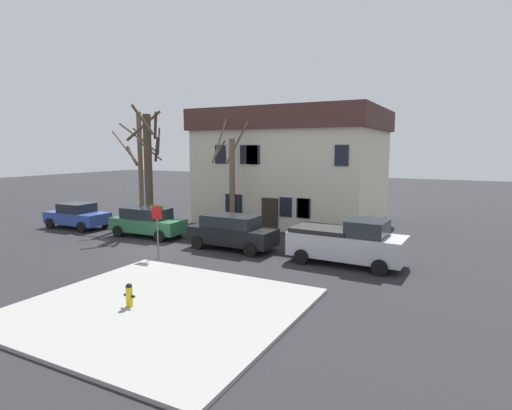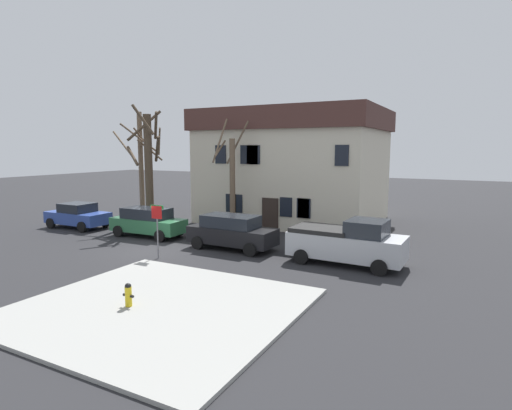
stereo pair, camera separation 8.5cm
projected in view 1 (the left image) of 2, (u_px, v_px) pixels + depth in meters
The scene contains 12 objects.
ground_plane at pixel (153, 250), 21.29m from camera, with size 120.00×120.00×0.00m, color #262628.
sidewalk_slab at pixel (160, 307), 13.52m from camera, with size 8.73×8.10×0.12m, color #999993.
building_main at pixel (293, 165), 29.87m from camera, with size 12.30×9.45×7.85m.
tree_bare_near at pixel (141, 164), 28.45m from camera, with size 3.50×3.52×7.66m.
tree_bare_mid at pixel (148, 166), 26.63m from camera, with size 2.57×3.11×7.92m.
tree_bare_far at pixel (231, 180), 25.63m from camera, with size 1.73×1.84×7.06m.
car_blue_sedan at pixel (77, 216), 27.14m from camera, with size 4.31×2.18×1.64m.
car_green_wagon at pixel (148, 222), 24.46m from camera, with size 4.60×2.02×1.72m.
car_black_wagon at pixel (232, 232), 21.43m from camera, with size 4.65×2.06×1.77m.
pickup_truck_silver at pixel (347, 242), 18.64m from camera, with size 5.19×2.42×2.09m.
fire_hydrant at pixel (129, 294), 13.36m from camera, with size 0.42×0.22×0.77m.
street_sign_pole at pixel (157, 221), 19.46m from camera, with size 0.76×0.07×2.56m.
Camera 1 is at (14.34, -15.95, 5.20)m, focal length 29.05 mm.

